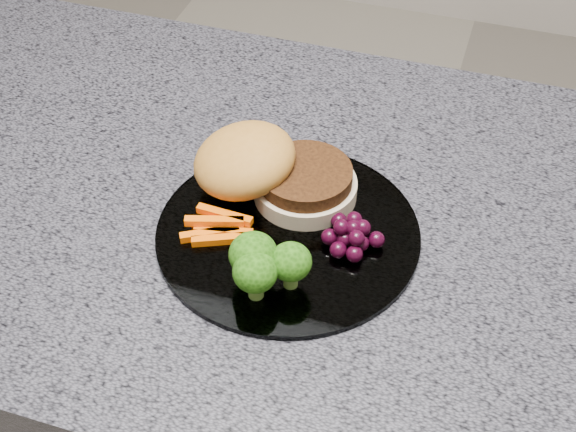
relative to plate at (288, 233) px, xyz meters
name	(u,v)px	position (x,y,z in m)	size (l,w,h in m)	color
countertop	(330,229)	(0.03, 0.04, -0.02)	(1.20, 0.60, 0.04)	#52515C
plate	(288,233)	(0.00, 0.00, 0.00)	(0.26, 0.26, 0.01)	white
burger	(266,172)	(-0.04, 0.05, 0.03)	(0.19, 0.14, 0.06)	#C5AF8B
carrot_sticks	(219,227)	(-0.06, -0.02, 0.01)	(0.07, 0.05, 0.02)	#FA6004
broccoli	(264,263)	(0.00, -0.07, 0.03)	(0.08, 0.06, 0.05)	#58822F
grape_bunch	(351,235)	(0.06, 0.00, 0.02)	(0.06, 0.06, 0.03)	black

